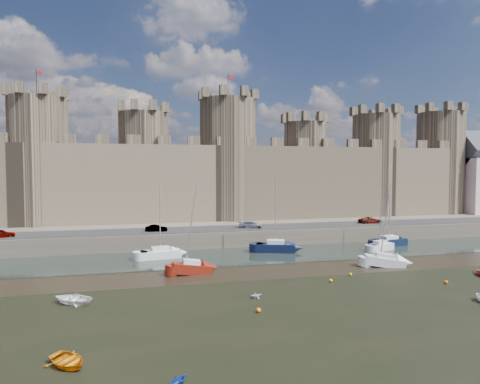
{
  "coord_description": "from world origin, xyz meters",
  "views": [
    {
      "loc": [
        -16.01,
        -33.14,
        12.05
      ],
      "look_at": [
        -2.17,
        22.0,
        9.07
      ],
      "focal_mm": 32.0,
      "sensor_mm": 36.0,
      "label": 1
    }
  ],
  "objects": [
    {
      "name": "ground",
      "position": [
        0.0,
        0.0,
        0.0
      ],
      "size": [
        160.0,
        160.0,
        0.0
      ],
      "primitive_type": "plane",
      "color": "black",
      "rests_on": "ground"
    },
    {
      "name": "seaweed_patch",
      "position": [
        0.0,
        -6.0,
        0.01
      ],
      "size": [
        70.0,
        34.0,
        0.01
      ],
      "primitive_type": "cube",
      "color": "black",
      "rests_on": "ground"
    },
    {
      "name": "water_channel",
      "position": [
        0.0,
        24.0,
        0.04
      ],
      "size": [
        160.0,
        12.0,
        0.08
      ],
      "primitive_type": "cube",
      "color": "black",
      "rests_on": "ground"
    },
    {
      "name": "quay",
      "position": [
        0.0,
        60.0,
        1.25
      ],
      "size": [
        160.0,
        60.0,
        2.5
      ],
      "primitive_type": "cube",
      "color": "#4C443A",
      "rests_on": "ground"
    },
    {
      "name": "road",
      "position": [
        0.0,
        34.0,
        2.55
      ],
      "size": [
        160.0,
        7.0,
        0.1
      ],
      "primitive_type": "cube",
      "color": "black",
      "rests_on": "quay"
    },
    {
      "name": "castle",
      "position": [
        -0.64,
        48.0,
        11.67
      ],
      "size": [
        108.5,
        11.0,
        29.0
      ],
      "color": "#42382B",
      "rests_on": "quay"
    },
    {
      "name": "car_0",
      "position": [
        -34.01,
        32.4,
        3.12
      ],
      "size": [
        3.92,
        2.48,
        1.24
      ],
      "primitive_type": "imported",
      "rotation": [
        0.0,
        0.0,
        1.87
      ],
      "color": "gray",
      "rests_on": "quay"
    },
    {
      "name": "car_1",
      "position": [
        -12.62,
        33.06,
        3.05
      ],
      "size": [
        3.46,
        1.57,
        1.1
      ],
      "primitive_type": "imported",
      "rotation": [
        0.0,
        0.0,
        1.45
      ],
      "color": "gray",
      "rests_on": "quay"
    },
    {
      "name": "car_2",
      "position": [
        2.56,
        33.32,
        3.09
      ],
      "size": [
        4.36,
        2.92,
        1.17
      ],
      "primitive_type": "imported",
      "rotation": [
        0.0,
        0.0,
        1.22
      ],
      "color": "gray",
      "rests_on": "quay"
    },
    {
      "name": "car_3",
      "position": [
        24.73,
        34.24,
        3.08
      ],
      "size": [
        4.17,
        1.95,
        1.15
      ],
      "primitive_type": "imported",
      "rotation": [
        0.0,
        0.0,
        1.56
      ],
      "color": "gray",
      "rests_on": "quay"
    },
    {
      "name": "sailboat_0",
      "position": [
        -12.52,
        24.93,
        0.78
      ],
      "size": [
        5.54,
        2.75,
        9.94
      ],
      "rotation": [
        0.0,
        0.0,
        0.13
      ],
      "color": "silver",
      "rests_on": "ground"
    },
    {
      "name": "sailboat_1",
      "position": [
        4.01,
        25.33,
        0.86
      ],
      "size": [
        5.96,
        3.82,
        11.15
      ],
      "rotation": [
        0.0,
        0.0,
        -0.32
      ],
      "color": "black",
      "rests_on": "ground"
    },
    {
      "name": "sailboat_2",
      "position": [
        19.5,
        22.75,
        0.77
      ],
      "size": [
        4.62,
        3.01,
        9.31
      ],
      "rotation": [
        0.0,
        0.0,
        0.34
      ],
      "color": "silver",
      "rests_on": "ground"
    },
    {
      "name": "sailboat_3",
      "position": [
        23.14,
        26.03,
        0.77
      ],
      "size": [
        5.95,
        3.14,
        9.92
      ],
      "rotation": [
        0.0,
        0.0,
        0.17
      ],
      "color": "black",
      "rests_on": "ground"
    },
    {
      "name": "sailboat_4",
      "position": [
        -9.57,
        15.62,
        0.76
      ],
      "size": [
        4.58,
        2.05,
        10.45
      ],
      "rotation": [
        0.0,
        0.0,
        0.07
      ],
      "color": "maroon",
      "rests_on": "ground"
    },
    {
      "name": "sailboat_5",
      "position": [
        14.3,
        13.54,
        0.74
      ],
      "size": [
        5.1,
        3.28,
        10.27
      ],
      "rotation": [
        0.0,
        0.0,
        -0.33
      ],
      "color": "silver",
      "rests_on": "ground"
    },
    {
      "name": "dinghy_0",
      "position": [
        -20.02,
        -5.83,
        0.31
      ],
      "size": [
        3.57,
        3.7,
        0.63
      ],
      "primitive_type": "imported",
      "rotation": [
        1.57,
        0.0,
        0.68
      ],
      "color": "orange",
      "rests_on": "ground"
    },
    {
      "name": "dinghy_1",
      "position": [
        -13.73,
        -9.87,
        0.35
      ],
      "size": [
        1.76,
        1.72,
        0.7
      ],
      "primitive_type": "imported",
      "rotation": [
        1.57,
        0.0,
        2.22
      ],
      "color": "navy",
      "rests_on": "ground"
    },
    {
      "name": "dinghy_3",
      "position": [
        -4.98,
        4.75,
        0.31
      ],
      "size": [
        1.33,
        1.2,
        0.62
      ],
      "primitive_type": "imported",
      "rotation": [
        1.57,
        0.0,
        1.74
      ],
      "color": "silver",
      "rests_on": "ground"
    },
    {
      "name": "dinghy_6",
      "position": [
        -21.42,
        7.29,
        0.36
      ],
      "size": [
        4.18,
        3.73,
        0.71
      ],
      "primitive_type": "imported",
      "rotation": [
        1.57,
        0.0,
        4.26
      ],
      "color": "white",
      "rests_on": "ground"
    },
    {
      "name": "buoy_1",
      "position": [
        4.39,
        8.24,
        0.2
      ],
      "size": [
        0.39,
        0.39,
        0.39
      ],
      "primitive_type": "sphere",
      "color": "#FB9D0B",
      "rests_on": "ground"
    },
    {
      "name": "buoy_3",
      "position": [
        7.73,
        10.12,
        0.19
      ],
      "size": [
        0.38,
        0.38,
        0.38
      ],
      "primitive_type": "sphere",
      "color": "#F8A80B",
      "rests_on": "ground"
    },
    {
      "name": "buoy_4",
      "position": [
        -5.87,
        0.81,
        0.21
      ],
      "size": [
        0.42,
        0.42,
        0.42
      ],
      "primitive_type": "sphere",
      "color": "orange",
      "rests_on": "ground"
    },
    {
      "name": "buoy_5",
      "position": [
        15.86,
        4.68,
        0.2
      ],
      "size": [
        0.4,
        0.4,
        0.4
      ],
      "primitive_type": "sphere",
      "color": "#FB640B",
      "rests_on": "ground"
    }
  ]
}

